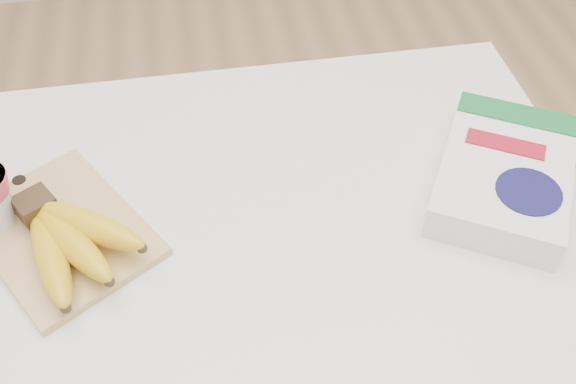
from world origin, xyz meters
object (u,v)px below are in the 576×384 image
Objects in this scene: cereal_box at (504,174)px; table at (255,344)px; cutting_board at (61,232)px; bananas at (68,239)px.

table is at bearing -152.82° from cereal_box.
cutting_board is at bearing -179.61° from table.
cereal_box is at bearing 2.26° from bananas.
cutting_board is at bearing -151.48° from cereal_box.
cereal_box is (0.62, 0.02, -0.01)m from bananas.
table is at bearing -31.76° from cutting_board.
bananas is (-0.24, -0.04, 0.42)m from table.
cereal_box reaches higher than table.
cereal_box is at bearing -33.76° from cutting_board.
bananas reaches higher than table.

